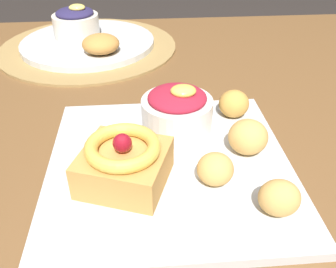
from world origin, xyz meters
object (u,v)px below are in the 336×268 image
(back_plate, at_px, (88,43))
(back_pastry, at_px, (101,44))
(fritter_middle, at_px, (279,198))
(back_ramekin, at_px, (76,23))
(cake_slice, at_px, (124,162))
(fritter_front, at_px, (215,169))
(front_plate, at_px, (169,166))
(fritter_extra, at_px, (234,105))
(berry_ramekin, at_px, (177,112))
(fritter_back, at_px, (248,137))

(back_plate, xyz_separation_m, back_pastry, (0.03, -0.07, 0.02))
(fritter_middle, bearing_deg, back_ramekin, 116.58)
(cake_slice, height_order, fritter_front, cake_slice)
(front_plate, distance_m, fritter_extra, 0.14)
(fritter_middle, relative_size, back_pastry, 0.59)
(back_ramekin, bearing_deg, cake_slice, -77.07)
(fritter_middle, distance_m, back_plate, 0.57)
(back_plate, xyz_separation_m, back_ramekin, (-0.02, 0.02, 0.04))
(berry_ramekin, height_order, back_ramekin, back_ramekin)
(front_plate, xyz_separation_m, fritter_extra, (0.10, 0.10, 0.03))
(front_plate, xyz_separation_m, cake_slice, (-0.05, -0.03, 0.03))
(cake_slice, distance_m, fritter_middle, 0.17)
(cake_slice, xyz_separation_m, fritter_front, (0.10, -0.01, -0.01))
(fritter_middle, bearing_deg, front_plate, 139.09)
(fritter_middle, bearing_deg, fritter_extra, 90.67)
(fritter_middle, bearing_deg, back_pastry, 115.47)
(cake_slice, distance_m, fritter_front, 0.10)
(front_plate, distance_m, fritter_front, 0.07)
(cake_slice, relative_size, fritter_front, 2.79)
(cake_slice, distance_m, fritter_back, 0.16)
(cake_slice, relative_size, back_ramekin, 1.20)
(fritter_extra, bearing_deg, back_plate, 126.61)
(front_plate, relative_size, back_ramekin, 3.05)
(fritter_front, distance_m, fritter_back, 0.07)
(cake_slice, xyz_separation_m, back_plate, (-0.09, 0.45, -0.03))
(fritter_extra, bearing_deg, cake_slice, -140.58)
(cake_slice, xyz_separation_m, fritter_extra, (0.16, 0.13, -0.01))
(cake_slice, height_order, fritter_extra, cake_slice)
(front_plate, distance_m, back_ramekin, 0.47)
(front_plate, bearing_deg, cake_slice, -150.18)
(fritter_middle, xyz_separation_m, back_ramekin, (-0.27, 0.53, 0.02))
(berry_ramekin, xyz_separation_m, fritter_middle, (0.09, -0.16, -0.01))
(berry_ramekin, height_order, fritter_middle, berry_ramekin)
(fritter_back, distance_m, fritter_extra, 0.08)
(berry_ramekin, bearing_deg, cake_slice, -125.35)
(fritter_front, xyz_separation_m, fritter_back, (0.05, 0.05, 0.00))
(fritter_extra, bearing_deg, fritter_back, -91.83)
(fritter_middle, bearing_deg, fritter_front, 138.04)
(fritter_back, height_order, back_pastry, fritter_back)
(front_plate, relative_size, berry_ramekin, 3.10)
(berry_ramekin, bearing_deg, front_plate, -103.51)
(cake_slice, bearing_deg, back_ramekin, 102.93)
(cake_slice, relative_size, back_plate, 0.41)
(fritter_middle, height_order, fritter_back, fritter_back)
(fritter_back, bearing_deg, front_plate, -171.99)
(fritter_extra, distance_m, back_pastry, 0.32)
(fritter_front, distance_m, back_ramekin, 0.52)
(berry_ramekin, height_order, back_pastry, berry_ramekin)
(front_plate, distance_m, back_plate, 0.44)
(front_plate, distance_m, cake_slice, 0.07)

